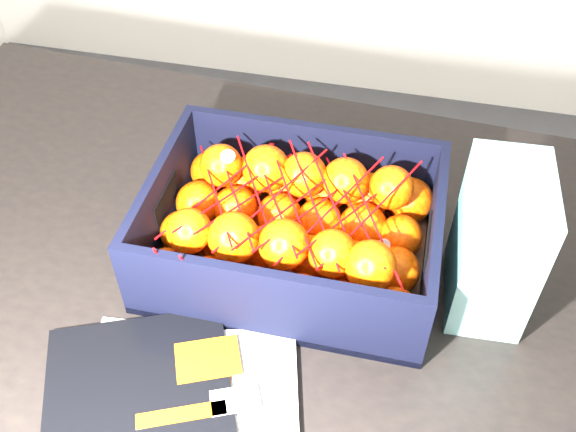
% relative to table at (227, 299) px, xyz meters
% --- Properties ---
extents(table, '(1.24, 0.87, 0.75)m').
position_rel_table_xyz_m(table, '(0.00, 0.00, 0.00)').
color(table, black).
rests_on(table, ground).
extents(magazine_stack, '(0.36, 0.34, 0.02)m').
position_rel_table_xyz_m(magazine_stack, '(0.01, -0.26, 0.11)').
color(magazine_stack, silver).
rests_on(magazine_stack, table).
extents(produce_crate, '(0.37, 0.28, 0.13)m').
position_rel_table_xyz_m(produce_crate, '(0.09, 0.02, 0.14)').
color(produce_crate, '#8C5941').
rests_on(produce_crate, table).
extents(clementine_heap, '(0.35, 0.26, 0.11)m').
position_rel_table_xyz_m(clementine_heap, '(0.10, 0.02, 0.16)').
color(clementine_heap, '#FC4B05').
rests_on(clementine_heap, produce_crate).
extents(mesh_net, '(0.31, 0.25, 0.09)m').
position_rel_table_xyz_m(mesh_net, '(0.09, 0.01, 0.21)').
color(mesh_net, red).
rests_on(mesh_net, clementine_heap).
extents(retail_carton, '(0.10, 0.14, 0.20)m').
position_rel_table_xyz_m(retail_carton, '(0.35, 0.01, 0.20)').
color(retail_carton, silver).
rests_on(retail_carton, table).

